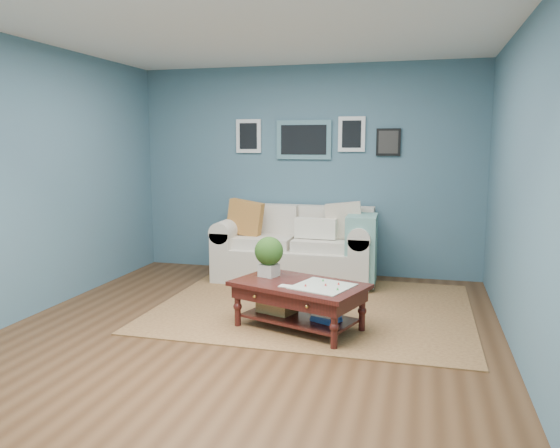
% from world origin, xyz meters
% --- Properties ---
extents(room_shell, '(5.00, 5.02, 2.70)m').
position_xyz_m(room_shell, '(0.00, 0.06, 1.36)').
color(room_shell, brown).
rests_on(room_shell, ground).
extents(area_rug, '(3.19, 2.55, 0.01)m').
position_xyz_m(area_rug, '(0.43, 0.92, 0.01)').
color(area_rug, brown).
rests_on(area_rug, ground).
extents(loveseat, '(1.99, 0.90, 1.02)m').
position_xyz_m(loveseat, '(0.06, 2.03, 0.42)').
color(loveseat, beige).
rests_on(loveseat, ground).
extents(coffee_table, '(1.34, 1.04, 0.83)m').
position_xyz_m(coffee_table, '(0.37, 0.26, 0.37)').
color(coffee_table, black).
rests_on(coffee_table, ground).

